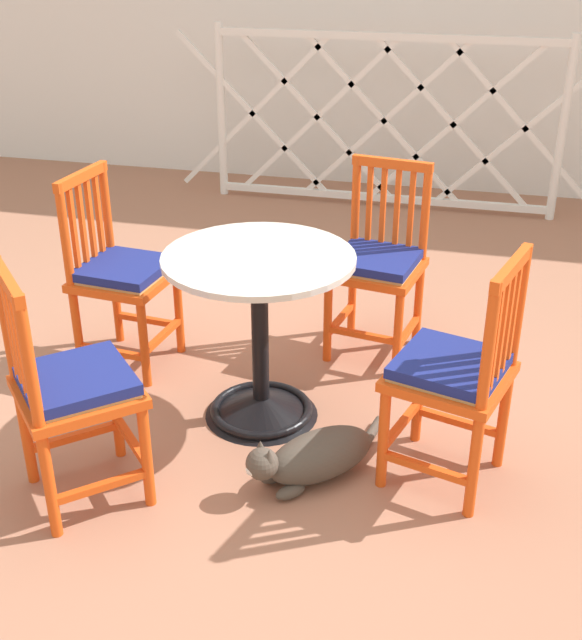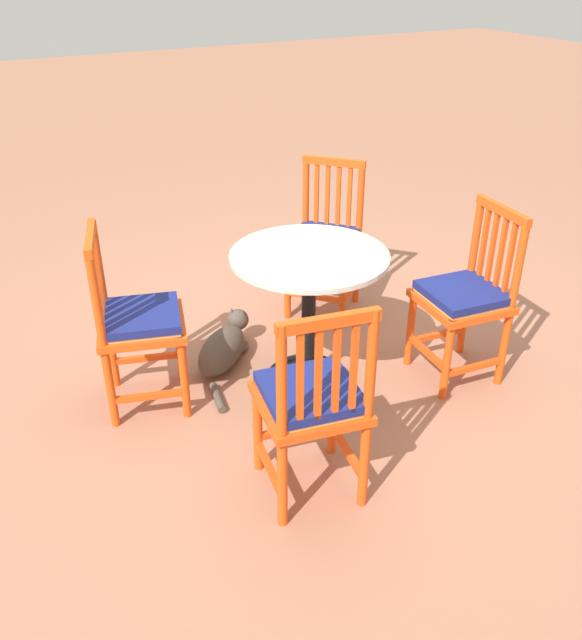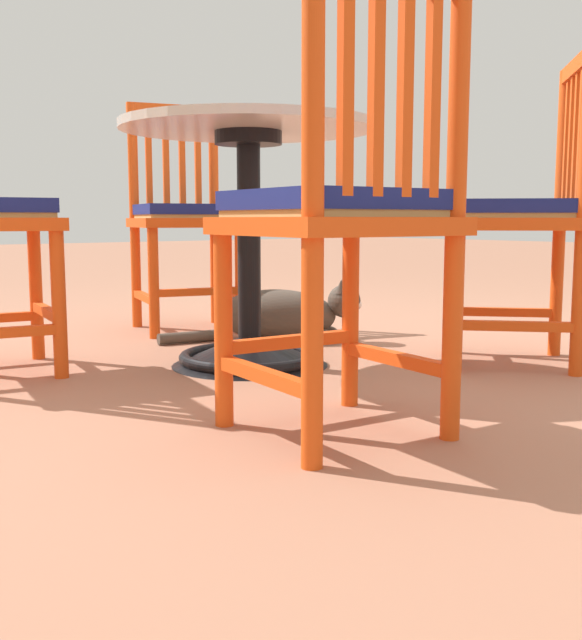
{
  "view_description": "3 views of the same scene",
  "coord_description": "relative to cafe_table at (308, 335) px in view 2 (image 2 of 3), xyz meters",
  "views": [
    {
      "loc": [
        0.94,
        -2.63,
        1.92
      ],
      "look_at": [
        0.28,
        0.04,
        0.54
      ],
      "focal_mm": 45.75,
      "sensor_mm": 36.0,
      "label": 1
    },
    {
      "loc": [
        1.56,
        2.68,
        2.01
      ],
      "look_at": [
        0.15,
        0.06,
        0.32
      ],
      "focal_mm": 37.51,
      "sensor_mm": 36.0,
      "label": 2
    },
    {
      "loc": [
        -1.78,
        1.51,
        0.45
      ],
      "look_at": [
        0.08,
        0.05,
        0.13
      ],
      "focal_mm": 42.88,
      "sensor_mm": 36.0,
      "label": 3
    }
  ],
  "objects": [
    {
      "name": "orange_chair_tucked_in",
      "position": [
        -0.74,
        0.29,
        0.16
      ],
      "size": [
        0.44,
        0.44,
        0.91
      ],
      "color": "#E04C14",
      "rests_on": "ground_plane"
    },
    {
      "name": "tabby_cat",
      "position": [
        0.3,
        -0.38,
        -0.19
      ],
      "size": [
        0.47,
        0.64,
        0.23
      ],
      "color": "#4C4238",
      "rests_on": "ground_plane"
    },
    {
      "name": "orange_chair_at_corner",
      "position": [
        0.37,
        0.69,
        0.16
      ],
      "size": [
        0.46,
        0.46,
        0.91
      ],
      "color": "#E04C14",
      "rests_on": "ground_plane"
    },
    {
      "name": "cafe_table",
      "position": [
        0.0,
        0.0,
        0.0
      ],
      "size": [
        0.76,
        0.76,
        0.73
      ],
      "color": "black",
      "rests_on": "ground_plane"
    },
    {
      "name": "orange_chair_near_fence",
      "position": [
        -0.49,
        -0.66,
        0.16
      ],
      "size": [
        0.57,
        0.57,
        0.91
      ],
      "color": "#E04C14",
      "rests_on": "ground_plane"
    },
    {
      "name": "ground_plane",
      "position": [
        -0.12,
        -0.18,
        -0.28
      ],
      "size": [
        24.0,
        24.0,
        0.0
      ],
      "primitive_type": "plane",
      "color": "#A36B51"
    },
    {
      "name": "orange_chair_by_planter",
      "position": [
        0.79,
        -0.24,
        0.16
      ],
      "size": [
        0.49,
        0.49,
        0.91
      ],
      "color": "#E04C14",
      "rests_on": "ground_plane"
    }
  ]
}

